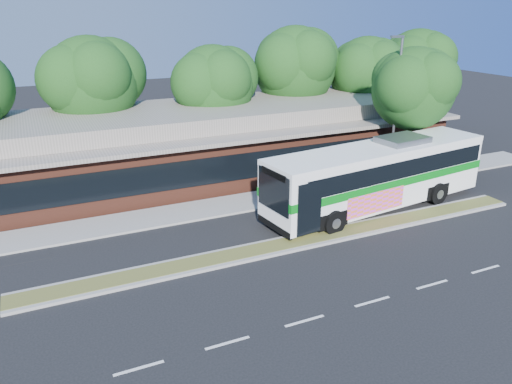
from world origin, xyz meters
The scene contains 12 objects.
ground centered at (0.00, 0.00, 0.00)m, with size 120.00×120.00×0.00m, color black.
median_strip centered at (0.00, 0.60, 0.07)m, with size 26.00×1.10×0.15m, color #4C5022.
sidewalk centered at (0.00, 6.40, 0.06)m, with size 44.00×2.60×0.12m, color gray.
plaza_building centered at (0.00, 12.99, 2.13)m, with size 33.20×11.20×4.45m.
lamp_post centered at (9.56, 6.00, 4.90)m, with size 0.93×0.18×9.07m.
tree_bg_b centered at (-6.57, 16.14, 6.14)m, with size 6.69×6.00×9.00m.
tree_bg_c centered at (1.40, 15.13, 5.59)m, with size 6.24×5.60×8.26m.
tree_bg_d centered at (8.45, 16.15, 6.42)m, with size 6.91×6.20×9.37m.
tree_bg_e centered at (14.42, 15.14, 5.74)m, with size 6.47×5.80×8.50m.
tree_bg_f centered at (20.43, 16.14, 6.06)m, with size 6.69×6.00×8.92m.
transit_bus centered at (6.06, 2.75, 2.16)m, with size 14.06×4.66×3.88m.
sidewalk_tree centered at (11.37, 6.32, 5.96)m, with size 5.74×5.14×8.41m.
Camera 1 is at (-10.98, -18.11, 10.71)m, focal length 35.00 mm.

